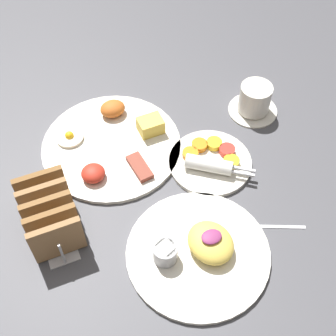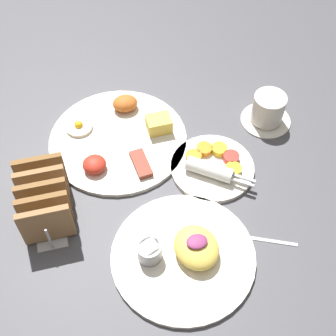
{
  "view_description": "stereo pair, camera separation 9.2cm",
  "coord_description": "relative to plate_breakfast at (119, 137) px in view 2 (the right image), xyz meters",
  "views": [
    {
      "loc": [
        -0.18,
        -0.51,
        0.83
      ],
      "look_at": [
        0.05,
        0.06,
        0.03
      ],
      "focal_mm": 50.0,
      "sensor_mm": 36.0,
      "label": 1
    },
    {
      "loc": [
        -0.1,
        -0.54,
        0.83
      ],
      "look_at": [
        0.05,
        0.06,
        0.03
      ],
      "focal_mm": 50.0,
      "sensor_mm": 36.0,
      "label": 2
    }
  ],
  "objects": [
    {
      "name": "ground_plane",
      "position": [
        0.03,
        -0.19,
        -0.01
      ],
      "size": [
        3.0,
        3.0,
        0.0
      ],
      "primitive_type": "plane",
      "color": "#47474C"
    },
    {
      "name": "plate_breakfast",
      "position": [
        0.0,
        0.0,
        0.0
      ],
      "size": [
        0.32,
        0.32,
        0.05
      ],
      "color": "silver",
      "rests_on": "ground_plane"
    },
    {
      "name": "plate_condiments",
      "position": [
        0.18,
        -0.14,
        0.0
      ],
      "size": [
        0.19,
        0.19,
        0.04
      ],
      "color": "silver",
      "rests_on": "ground_plane"
    },
    {
      "name": "plate_foreground",
      "position": [
        0.07,
        -0.33,
        0.0
      ],
      "size": [
        0.28,
        0.28,
        0.06
      ],
      "color": "silver",
      "rests_on": "ground_plane"
    },
    {
      "name": "toast_rack",
      "position": [
        -0.18,
        -0.16,
        0.04
      ],
      "size": [
        0.1,
        0.18,
        0.1
      ],
      "color": "#B7B7BC",
      "rests_on": "ground_plane"
    },
    {
      "name": "coffee_cup",
      "position": [
        0.35,
        -0.03,
        0.03
      ],
      "size": [
        0.12,
        0.12,
        0.08
      ],
      "color": "silver",
      "rests_on": "ground_plane"
    },
    {
      "name": "teaspoon",
      "position": [
        0.21,
        -0.32,
        -0.01
      ],
      "size": [
        0.12,
        0.06,
        0.01
      ],
      "color": "silver",
      "rests_on": "ground_plane"
    }
  ]
}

